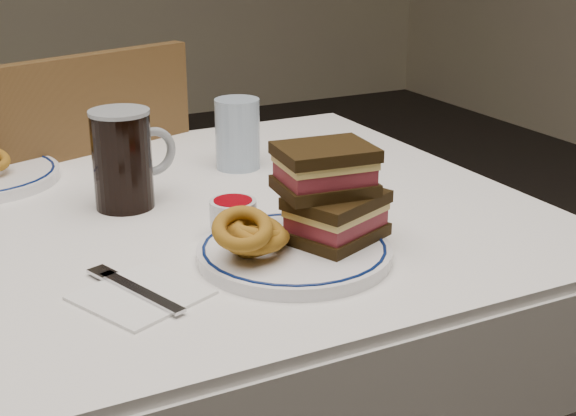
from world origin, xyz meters
name	(u,v)px	position (x,y,z in m)	size (l,w,h in m)	color
dining_table	(98,296)	(0.00, 0.00, 0.64)	(1.27, 0.87, 0.75)	white
chair_far	(69,258)	(0.05, 0.48, 0.50)	(0.54, 0.54, 0.93)	#432C15
main_plate	(294,251)	(0.20, -0.22, 0.76)	(0.24, 0.24, 0.02)	white
reuben_sandwich	(331,193)	(0.25, -0.21, 0.83)	(0.14, 0.13, 0.12)	black
onion_rings_main	(255,235)	(0.14, -0.22, 0.79)	(0.11, 0.10, 0.09)	brown
ketchup_ramekin	(233,212)	(0.16, -0.12, 0.79)	(0.06, 0.06, 0.04)	white
beer_mug	(124,158)	(0.07, 0.06, 0.82)	(0.13, 0.09, 0.15)	black
water_glass	(238,134)	(0.29, 0.16, 0.81)	(0.07, 0.07, 0.12)	#A3BAD2
napkin_fork	(139,294)	(0.00, -0.23, 0.75)	(0.16, 0.17, 0.01)	white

